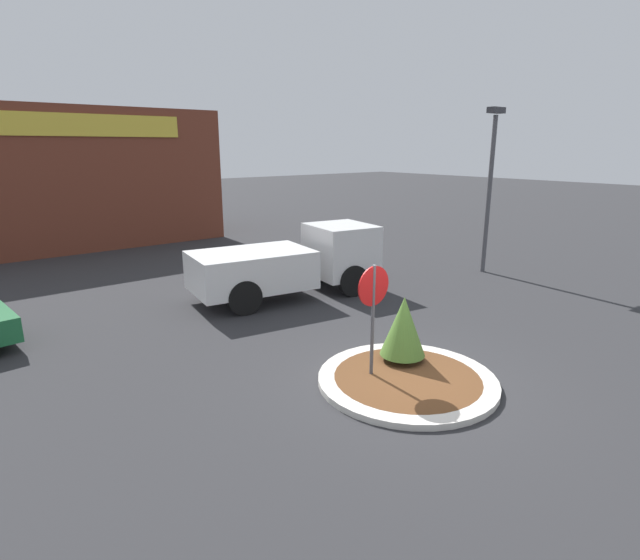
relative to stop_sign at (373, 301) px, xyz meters
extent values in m
plane|color=#2D2D30|center=(0.44, -0.55, -1.63)|extent=(120.00, 120.00, 0.00)
cylinder|color=beige|center=(0.44, -0.55, -1.57)|extent=(3.49, 3.49, 0.12)
cylinder|color=brown|center=(0.44, -0.55, -1.57)|extent=(2.86, 2.86, 0.12)
cylinder|color=#4C4C51|center=(0.00, 0.00, -0.47)|extent=(0.07, 0.07, 2.33)
cylinder|color=#B71414|center=(0.00, 0.00, 0.29)|extent=(0.78, 0.03, 0.78)
cylinder|color=brown|center=(0.96, 0.06, -1.44)|extent=(0.08, 0.08, 0.13)
cone|color=#4C752D|center=(0.96, 0.06, -0.75)|extent=(0.94, 0.94, 1.26)
cube|color=silver|center=(3.87, 5.41, -0.38)|extent=(2.11, 2.28, 1.63)
cube|color=silver|center=(0.82, 5.87, -0.65)|extent=(3.71, 2.63, 1.10)
cube|color=black|center=(4.50, 5.31, -0.09)|extent=(0.31, 1.80, 0.57)
cylinder|color=black|center=(3.85, 6.40, -1.15)|extent=(1.00, 0.38, 0.98)
cylinder|color=black|center=(3.55, 4.46, -1.15)|extent=(1.00, 0.38, 0.98)
cylinder|color=black|center=(0.34, 6.94, -1.15)|extent=(1.00, 0.38, 0.98)
cylinder|color=black|center=(0.05, 4.99, -1.15)|extent=(1.00, 0.38, 0.98)
cube|color=brown|center=(-1.64, 19.34, 1.44)|extent=(14.14, 6.00, 6.14)
cube|color=gold|center=(-1.64, 16.31, 3.69)|extent=(9.90, 0.08, 0.90)
cylinder|color=#4C4C51|center=(9.42, 3.80, 1.13)|extent=(0.16, 0.16, 5.52)
cube|color=#38383D|center=(9.42, 3.80, 4.04)|extent=(0.70, 0.30, 0.20)
camera|label=1|loc=(-6.44, -6.46, 2.85)|focal=28.00mm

